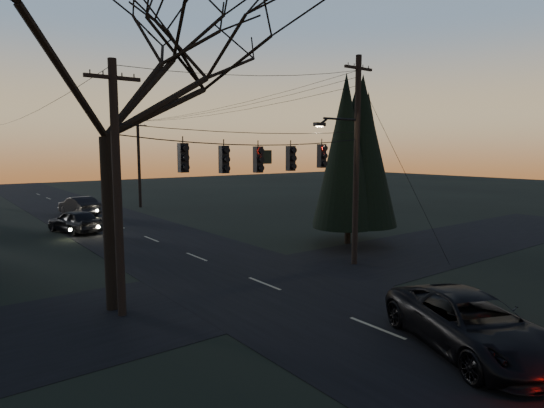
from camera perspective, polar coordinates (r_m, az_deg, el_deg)
ground_plane at (r=13.26m, az=27.20°, el=-18.97°), size 160.00×160.00×0.00m
main_road at (r=27.80m, az=-13.31°, el=-4.96°), size 8.00×120.00×0.02m
cross_road at (r=19.35m, az=-0.97°, el=-9.98°), size 60.00×7.00×0.02m
utility_pole_right at (r=22.92m, az=10.27°, el=-7.43°), size 5.00×0.30×10.00m
utility_pole_left at (r=16.70m, az=-18.26°, el=-13.13°), size 1.80×0.30×8.50m
utility_pole_far_r at (r=46.32m, az=-16.18°, el=-0.38°), size 1.80×0.30×8.50m
span_signal_assembly at (r=18.38m, az=-1.61°, el=5.80°), size 11.50×0.44×1.55m
bare_tree_left at (r=16.75m, az=-20.52°, el=16.20°), size 10.46×10.46×12.09m
evergreen_right at (r=27.17m, az=9.65°, el=5.27°), size 4.36×4.36×8.62m
suv_near at (r=14.17m, az=23.79°, el=-13.63°), size 4.68×6.27×1.58m
sedan_oncoming_a at (r=33.53m, az=-23.50°, el=-2.00°), size 2.99×4.93×1.57m
sedan_oncoming_b at (r=42.08m, az=-23.05°, el=-0.26°), size 2.44×5.08×1.61m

